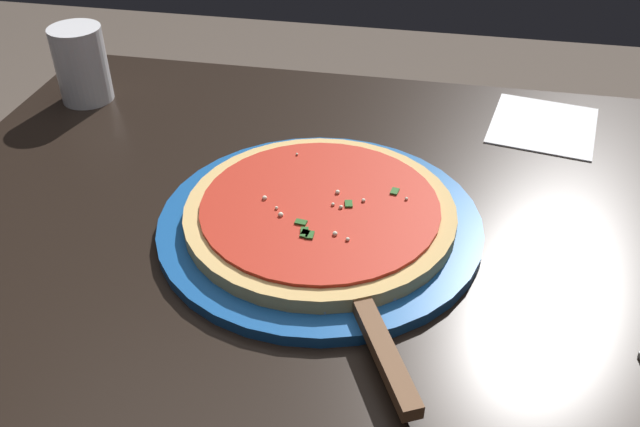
# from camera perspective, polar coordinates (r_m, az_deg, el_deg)

# --- Properties ---
(restaurant_table) EXTENTS (1.02, 0.81, 0.74)m
(restaurant_table) POSITION_cam_1_polar(r_m,az_deg,el_deg) (0.83, 1.92, -9.54)
(restaurant_table) COLOR black
(restaurant_table) RESTS_ON ground_plane
(serving_plate) EXTENTS (0.35, 0.35, 0.01)m
(serving_plate) POSITION_cam_1_polar(r_m,az_deg,el_deg) (0.75, -0.00, -0.85)
(serving_plate) COLOR #195199
(serving_plate) RESTS_ON restaurant_table
(pizza) EXTENTS (0.29, 0.29, 0.02)m
(pizza) POSITION_cam_1_polar(r_m,az_deg,el_deg) (0.74, 0.00, 0.14)
(pizza) COLOR #DBB26B
(pizza) RESTS_ON serving_plate
(pizza_server) EXTENTS (0.14, 0.22, 0.01)m
(pizza_server) POSITION_cam_1_polar(r_m,az_deg,el_deg) (0.62, 4.14, -9.01)
(pizza_server) COLOR silver
(pizza_server) RESTS_ON serving_plate
(cup_tall_drink) EXTENTS (0.07, 0.07, 0.11)m
(cup_tall_drink) POSITION_cam_1_polar(r_m,az_deg,el_deg) (1.04, -19.22, 11.63)
(cup_tall_drink) COLOR silver
(cup_tall_drink) RESTS_ON restaurant_table
(napkin_folded_right) EXTENTS (0.16, 0.17, 0.00)m
(napkin_folded_right) POSITION_cam_1_polar(r_m,az_deg,el_deg) (0.99, 18.06, 6.99)
(napkin_folded_right) COLOR white
(napkin_folded_right) RESTS_ON restaurant_table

